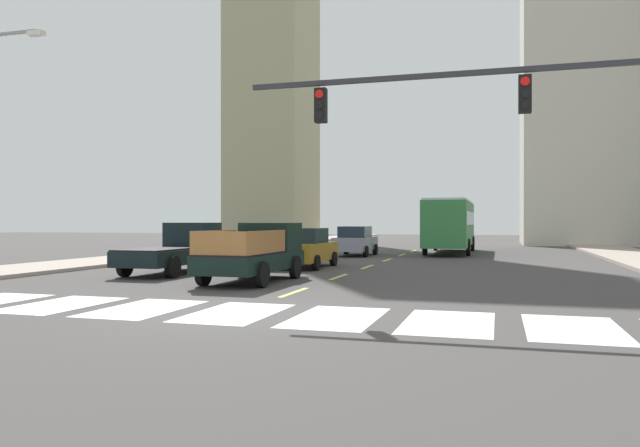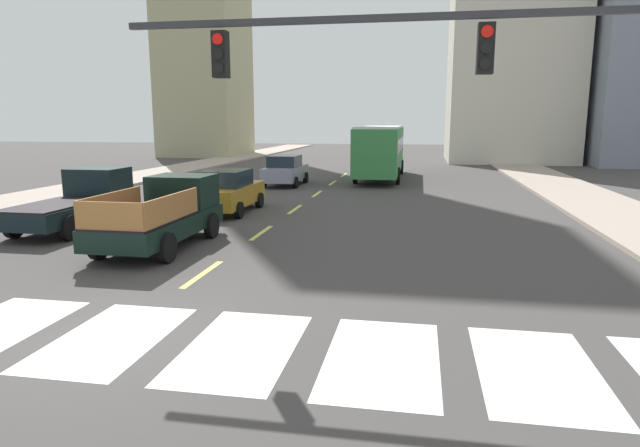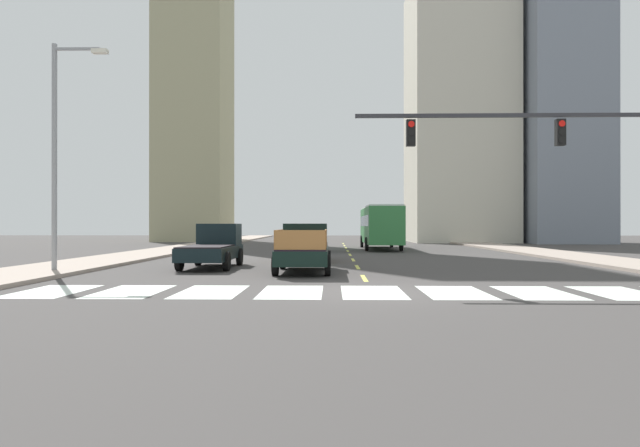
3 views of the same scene
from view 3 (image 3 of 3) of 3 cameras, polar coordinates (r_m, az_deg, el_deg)
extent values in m
plane|color=#413E3C|center=(15.46, 5.58, -7.24)|extent=(160.00, 160.00, 0.00)
cube|color=#A49386|center=(36.14, 23.98, -3.03)|extent=(3.87, 110.00, 0.15)
cube|color=#A49386|center=(35.31, -18.00, -3.10)|extent=(3.87, 110.00, 0.15)
cube|color=silver|center=(17.39, -26.49, -6.42)|extent=(1.75, 3.13, 0.01)
cube|color=silver|center=(16.45, -19.33, -6.79)|extent=(1.75, 3.13, 0.01)
cube|color=silver|center=(15.79, -11.44, -7.07)|extent=(1.75, 3.13, 0.01)
cube|color=silver|center=(15.46, -3.02, -7.23)|extent=(1.75, 3.13, 0.01)
cube|color=silver|center=(15.46, 5.58, -7.23)|extent=(1.75, 3.13, 0.01)
cube|color=silver|center=(15.80, 13.99, -7.07)|extent=(1.75, 3.13, 0.01)
cube|color=silver|center=(16.45, 21.88, -6.78)|extent=(1.75, 3.13, 0.01)
cube|color=silver|center=(17.39, 29.04, -6.42)|extent=(1.75, 3.13, 0.01)
cube|color=#D7D256|center=(19.42, 4.68, -5.77)|extent=(0.16, 2.40, 0.01)
cube|color=#D7D256|center=(24.40, 3.98, -4.62)|extent=(0.16, 2.40, 0.01)
cube|color=#D7D256|center=(29.38, 3.51, -3.85)|extent=(0.16, 2.40, 0.01)
cube|color=#D7D256|center=(34.37, 3.18, -3.31)|extent=(0.16, 2.40, 0.01)
cube|color=#D7D256|center=(39.36, 2.94, -2.90)|extent=(0.16, 2.40, 0.01)
cube|color=#D7D256|center=(44.35, 2.75, -2.59)|extent=(0.16, 2.40, 0.01)
cube|color=#D7D256|center=(49.34, 2.60, -2.34)|extent=(0.16, 2.40, 0.01)
cube|color=#D7D256|center=(54.34, 2.47, -2.13)|extent=(0.16, 2.40, 0.01)
cube|color=black|center=(21.76, -1.74, -3.37)|extent=(1.96, 5.20, 0.56)
cube|color=black|center=(23.42, -1.53, -1.23)|extent=(1.84, 1.60, 1.00)
cube|color=#19232D|center=(23.86, -1.47, -0.78)|extent=(1.72, 0.08, 0.56)
cube|color=black|center=(20.79, -1.88, -2.67)|extent=(1.84, 3.30, 0.06)
cylinder|color=black|center=(23.40, -3.95, -3.83)|extent=(0.22, 0.80, 0.80)
cylinder|color=black|center=(23.30, 0.87, -3.85)|extent=(0.22, 0.80, 0.80)
cylinder|color=black|center=(20.30, -4.75, -4.40)|extent=(0.22, 0.80, 0.80)
cylinder|color=black|center=(20.19, 0.81, -4.42)|extent=(0.22, 0.80, 0.80)
cube|color=#9C6534|center=(20.85, -4.36, -1.62)|extent=(0.06, 3.17, 0.70)
cube|color=#9C6534|center=(20.75, 0.61, -1.63)|extent=(0.06, 3.17, 0.70)
cube|color=#9C6534|center=(19.20, -2.14, -1.75)|extent=(1.80, 0.06, 0.70)
cube|color=black|center=(24.29, -11.39, -3.03)|extent=(1.96, 5.20, 0.56)
cube|color=black|center=(25.93, -10.57, -1.12)|extent=(1.84, 1.60, 1.00)
cube|color=#19232D|center=(26.35, -10.37, -0.72)|extent=(1.72, 0.08, 0.56)
cube|color=black|center=(23.35, -11.90, -2.39)|extent=(1.84, 3.30, 0.06)
cylinder|color=black|center=(26.05, -12.75, -3.45)|extent=(0.22, 0.80, 0.80)
cylinder|color=black|center=(25.65, -8.49, -3.51)|extent=(0.22, 0.80, 0.80)
cylinder|color=black|center=(23.04, -14.63, -3.89)|extent=(0.22, 0.80, 0.80)
cylinder|color=black|center=(22.58, -9.83, -3.97)|extent=(0.22, 0.80, 0.80)
cube|color=#317A3E|center=(42.36, 6.38, -0.21)|extent=(2.50, 10.80, 2.70)
cube|color=#19232D|center=(42.36, 6.38, 0.27)|extent=(2.52, 9.94, 0.80)
cube|color=silver|center=(42.38, 6.38, 1.70)|extent=(2.40, 10.37, 0.12)
cylinder|color=black|center=(45.63, 4.44, -1.89)|extent=(0.22, 1.00, 1.00)
cylinder|color=black|center=(45.84, 7.56, -1.89)|extent=(0.22, 1.00, 1.00)
cylinder|color=black|center=(39.33, 4.95, -2.18)|extent=(0.22, 1.00, 1.00)
cylinder|color=black|center=(39.57, 8.57, -2.17)|extent=(0.22, 1.00, 1.00)
cube|color=gray|center=(37.76, -0.77, -1.96)|extent=(1.80, 4.40, 0.76)
cube|color=#1E2833|center=(37.59, -0.78, -0.90)|extent=(1.58, 2.11, 0.64)
cylinder|color=black|center=(39.18, -2.02, -2.45)|extent=(0.22, 0.64, 0.64)
cylinder|color=black|center=(39.11, 0.62, -2.46)|extent=(0.22, 0.64, 0.64)
cylinder|color=black|center=(36.45, -2.26, -2.63)|extent=(0.22, 0.64, 0.64)
cylinder|color=black|center=(36.39, 0.57, -2.63)|extent=(0.22, 0.64, 0.64)
cube|color=#AB781E|center=(28.18, -1.48, -2.59)|extent=(1.80, 4.40, 0.76)
cube|color=#1E2833|center=(28.00, -1.50, -1.17)|extent=(1.58, 2.11, 0.64)
cylinder|color=black|center=(29.61, -3.10, -3.21)|extent=(0.22, 0.64, 0.64)
cylinder|color=black|center=(29.53, 0.39, -3.22)|extent=(0.22, 0.64, 0.64)
cylinder|color=black|center=(26.89, -3.54, -3.52)|extent=(0.22, 0.64, 0.64)
cylinder|color=black|center=(26.80, 0.31, -3.53)|extent=(0.22, 0.64, 0.64)
cube|color=#2D2D33|center=(18.87, 22.35, 10.53)|extent=(11.86, 0.12, 0.12)
cube|color=black|center=(19.00, 24.04, 8.78)|extent=(0.28, 0.24, 0.84)
cylinder|color=red|center=(18.92, 24.19, 9.61)|extent=(0.20, 0.04, 0.20)
cylinder|color=black|center=(18.88, 24.19, 8.83)|extent=(0.20, 0.04, 0.20)
cylinder|color=black|center=(18.84, 24.19, 8.05)|extent=(0.20, 0.04, 0.20)
cube|color=black|center=(17.73, 9.56, 9.41)|extent=(0.28, 0.24, 0.84)
cylinder|color=red|center=(17.65, 9.62, 10.31)|extent=(0.20, 0.04, 0.20)
cylinder|color=black|center=(17.60, 9.62, 9.48)|extent=(0.20, 0.04, 0.20)
cylinder|color=black|center=(17.56, 9.62, 8.64)|extent=(0.20, 0.04, 0.20)
cylinder|color=gray|center=(23.68, -26.24, 6.16)|extent=(0.20, 0.20, 9.00)
cube|color=gray|center=(24.14, -24.26, 16.46)|extent=(1.80, 0.10, 0.10)
cube|color=silver|center=(23.76, -22.22, 16.48)|extent=(0.60, 0.28, 0.16)
cube|color=tan|center=(69.17, -13.09, 20.15)|extent=(7.74, 8.87, 51.76)
cube|color=gray|center=(64.07, 23.76, 13.17)|extent=(7.96, 9.96, 33.27)
cube|color=beige|center=(62.94, 14.39, 11.22)|extent=(10.69, 10.28, 28.57)
camera|label=1|loc=(7.37, 66.76, 0.71)|focal=34.05mm
camera|label=2|loc=(9.75, 41.67, 10.07)|focal=30.56mm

